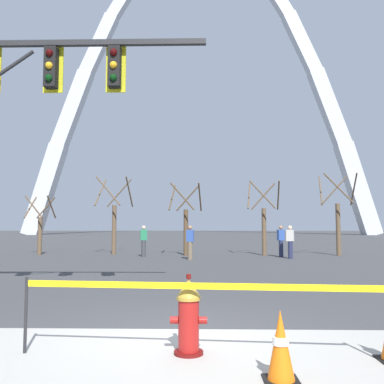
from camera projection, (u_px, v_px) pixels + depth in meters
ground_plane at (181, 334)px, 6.23m from camera, size 240.00×240.00×0.00m
fire_hydrant at (189, 316)px, 5.25m from camera, size 0.46×0.48×0.99m
caution_tape_barrier at (199, 306)px, 5.06m from camera, size 4.41×0.42×0.95m
traffic_cone_by_hydrant at (281, 346)px, 4.32m from camera, size 0.36×0.36×0.73m
traffic_signal_gantry at (2, 103)px, 9.21m from camera, size 6.42×0.44×6.00m
monument_arch at (200, 96)px, 73.49m from camera, size 60.69×2.71×54.99m
tree_far_left at (40, 228)px, 23.19m from camera, size 1.50×1.51×3.22m
tree_left_mid at (114, 220)px, 23.39m from camera, size 1.97×1.98×4.27m
tree_center_left at (186, 223)px, 22.61m from camera, size 1.78×1.79×3.85m
tree_center_right at (264, 222)px, 22.62m from camera, size 1.83×1.84×3.97m
tree_right_mid at (338, 219)px, 22.51m from camera, size 2.00×2.01×4.34m
pedestrian_walking_left at (144, 241)px, 21.59m from camera, size 0.37×0.27×1.59m
pedestrian_standing_center at (281, 241)px, 21.35m from camera, size 0.39×0.30×1.59m
pedestrian_walking_right at (190, 242)px, 19.73m from camera, size 0.37×0.25×1.59m
pedestrian_near_trees at (290, 242)px, 20.32m from camera, size 0.39×0.32×1.59m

